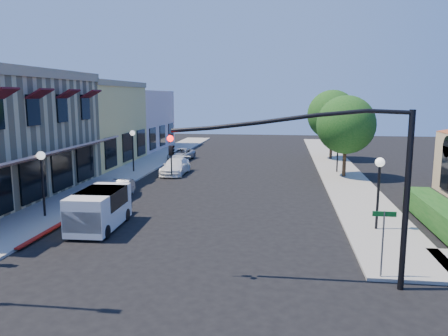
# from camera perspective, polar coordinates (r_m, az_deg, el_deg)

# --- Properties ---
(ground) EXTENTS (120.00, 120.00, 0.00)m
(ground) POSITION_cam_1_polar(r_m,az_deg,el_deg) (15.02, -8.74, -16.02)
(ground) COLOR black
(ground) RESTS_ON ground
(sidewalk_left) EXTENTS (3.50, 50.00, 0.12)m
(sidewalk_left) POSITION_cam_1_polar(r_m,az_deg,el_deg) (42.44, -9.79, 0.66)
(sidewalk_left) COLOR #9B988D
(sidewalk_left) RESTS_ON ground
(sidewalk_right) EXTENTS (3.50, 50.00, 0.12)m
(sidewalk_right) POSITION_cam_1_polar(r_m,az_deg,el_deg) (40.76, 14.38, 0.14)
(sidewalk_right) COLOR #9B988D
(sidewalk_right) RESTS_ON ground
(curb_red_strip) EXTENTS (0.25, 10.00, 0.06)m
(curb_red_strip) POSITION_cam_1_polar(r_m,az_deg,el_deg) (24.49, -19.06, -6.32)
(curb_red_strip) COLOR maroon
(curb_red_strip) RESTS_ON ground
(yellow_stucco_building) EXTENTS (10.00, 12.00, 7.60)m
(yellow_stucco_building) POSITION_cam_1_polar(r_m,az_deg,el_deg) (43.66, -18.85, 5.48)
(yellow_stucco_building) COLOR #EAC569
(yellow_stucco_building) RESTS_ON ground
(pink_stucco_building) EXTENTS (10.00, 12.00, 7.00)m
(pink_stucco_building) POSITION_cam_1_polar(r_m,az_deg,el_deg) (54.65, -13.21, 6.11)
(pink_stucco_building) COLOR beige
(pink_stucco_building) RESTS_ON ground
(hedge) EXTENTS (1.40, 8.00, 1.10)m
(hedge) POSITION_cam_1_polar(r_m,az_deg,el_deg) (24.17, 26.27, -7.00)
(hedge) COLOR #134514
(hedge) RESTS_ON ground
(street_tree_a) EXTENTS (4.56, 4.56, 6.48)m
(street_tree_a) POSITION_cam_1_polar(r_m,az_deg,el_deg) (35.38, 15.64, 5.46)
(street_tree_a) COLOR #362415
(street_tree_a) RESTS_ON ground
(street_tree_b) EXTENTS (4.94, 4.94, 7.02)m
(street_tree_b) POSITION_cam_1_polar(r_m,az_deg,el_deg) (45.28, 13.96, 6.77)
(street_tree_b) COLOR #362415
(street_tree_b) RESTS_ON ground
(signal_mast_arm) EXTENTS (8.01, 0.39, 6.00)m
(signal_mast_arm) POSITION_cam_1_polar(r_m,az_deg,el_deg) (14.78, 14.94, 0.00)
(signal_mast_arm) COLOR black
(signal_mast_arm) RESTS_ON ground
(street_name_sign) EXTENTS (0.80, 0.06, 2.50)m
(street_name_sign) POSITION_cam_1_polar(r_m,az_deg,el_deg) (16.28, 20.08, -8.04)
(street_name_sign) COLOR #595B5E
(street_name_sign) RESTS_ON ground
(lamppost_left_near) EXTENTS (0.44, 0.44, 3.57)m
(lamppost_left_near) POSITION_cam_1_polar(r_m,az_deg,el_deg) (24.69, -22.72, 0.09)
(lamppost_left_near) COLOR black
(lamppost_left_near) RESTS_ON ground
(lamppost_left_far) EXTENTS (0.44, 0.44, 3.57)m
(lamppost_left_far) POSITION_cam_1_polar(r_m,az_deg,el_deg) (37.32, -11.84, 3.55)
(lamppost_left_far) COLOR black
(lamppost_left_far) RESTS_ON ground
(lamppost_right_near) EXTENTS (0.44, 0.44, 3.57)m
(lamppost_right_near) POSITION_cam_1_polar(r_m,az_deg,el_deg) (21.78, 19.61, -0.88)
(lamppost_right_near) COLOR black
(lamppost_right_near) RESTS_ON ground
(lamppost_right_far) EXTENTS (0.44, 0.44, 3.57)m
(lamppost_right_far) POSITION_cam_1_polar(r_m,az_deg,el_deg) (37.44, 14.68, 3.46)
(lamppost_right_far) COLOR black
(lamppost_right_far) RESTS_ON ground
(white_van) EXTENTS (2.02, 4.33, 1.89)m
(white_van) POSITION_cam_1_polar(r_m,az_deg,el_deg) (22.07, -16.01, -4.93)
(white_van) COLOR silver
(white_van) RESTS_ON ground
(parked_car_a) EXTENTS (1.63, 3.49, 1.15)m
(parked_car_a) POSITION_cam_1_polar(r_m,az_deg,el_deg) (23.70, -14.81, -5.19)
(parked_car_a) COLOR #232326
(parked_car_a) RESTS_ON ground
(parked_car_b) EXTENTS (1.59, 3.51, 1.12)m
(parked_car_b) POSITION_cam_1_polar(r_m,az_deg,el_deg) (28.51, -13.36, -2.71)
(parked_car_b) COLOR #979A9C
(parked_car_b) RESTS_ON ground
(parked_car_c) EXTENTS (1.89, 4.52, 1.31)m
(parked_car_c) POSITION_cam_1_polar(r_m,az_deg,el_deg) (36.27, -6.36, 0.21)
(parked_car_c) COLOR white
(parked_car_c) RESTS_ON ground
(parked_car_d) EXTENTS (2.40, 4.37, 1.16)m
(parked_car_d) POSITION_cam_1_polar(r_m,az_deg,el_deg) (44.32, -5.60, 1.80)
(parked_car_d) COLOR #A8AAAD
(parked_car_d) RESTS_ON ground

